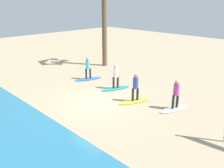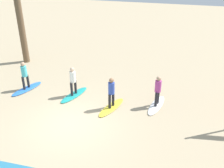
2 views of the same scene
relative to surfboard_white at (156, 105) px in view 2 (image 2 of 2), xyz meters
The scene contains 9 objects.
ground_plane 4.54m from the surfboard_white, 34.26° to the left, with size 60.00×60.00×0.00m, color tan.
surfboard_white is the anchor object (origin of this frame).
surfer_white 0.99m from the surfboard_white, behind, with size 0.32×0.45×1.64m.
surfboard_yellow 2.37m from the surfboard_white, 18.94° to the left, with size 2.10×0.56×0.09m, color yellow.
surfer_yellow 2.57m from the surfboard_white, 18.94° to the left, with size 0.32×0.44×1.64m.
surfboard_teal 4.59m from the surfboard_white, ahead, with size 2.10×0.56×0.09m, color teal.
surfer_teal 4.69m from the surfboard_white, ahead, with size 0.32×0.44×1.64m.
surfboard_blue 7.52m from the surfboard_white, ahead, with size 2.10×0.56×0.09m, color blue.
surfer_blue 7.59m from the surfboard_white, ahead, with size 0.32×0.44×1.64m.
Camera 2 is at (-4.36, 9.43, 7.54)m, focal length 42.54 mm.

